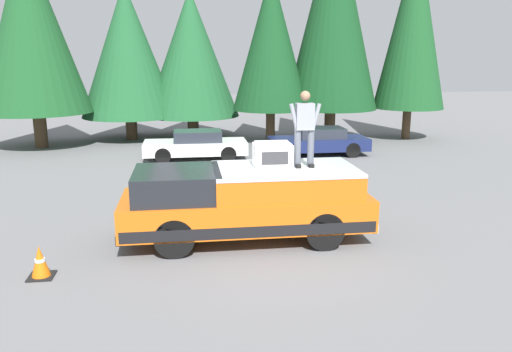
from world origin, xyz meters
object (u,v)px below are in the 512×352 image
at_px(pickup_truck, 246,202).
at_px(compressor_unit, 273,155).
at_px(person_on_truck_bed, 305,127).
at_px(traffic_cone, 40,263).
at_px(parked_car_navy, 319,141).
at_px(parked_car_white, 196,145).

bearing_deg(pickup_truck, compressor_unit, -81.71).
relative_size(pickup_truck, compressor_unit, 6.60).
xyz_separation_m(pickup_truck, person_on_truck_bed, (0.00, -1.31, 1.68)).
xyz_separation_m(compressor_unit, traffic_cone, (-1.60, 4.70, -1.64)).
bearing_deg(pickup_truck, parked_car_navy, -23.72).
distance_m(compressor_unit, person_on_truck_bed, 0.94).
xyz_separation_m(compressor_unit, parked_car_navy, (9.50, -3.60, -1.35)).
relative_size(compressor_unit, parked_car_white, 0.20).
bearing_deg(parked_car_navy, person_on_truck_bed, 163.15).
relative_size(person_on_truck_bed, parked_car_white, 0.41).
height_order(parked_car_white, traffic_cone, parked_car_white).
relative_size(pickup_truck, traffic_cone, 8.94).
xyz_separation_m(parked_car_navy, parked_car_white, (-0.18, 5.13, 0.00)).
distance_m(pickup_truck, person_on_truck_bed, 2.13).
distance_m(pickup_truck, parked_car_white, 9.46).
relative_size(pickup_truck, parked_car_white, 1.35).
bearing_deg(compressor_unit, traffic_cone, 108.83).
bearing_deg(person_on_truck_bed, parked_car_white, 13.34).
bearing_deg(compressor_unit, person_on_truck_bed, -96.97).
height_order(pickup_truck, person_on_truck_bed, person_on_truck_bed).
relative_size(pickup_truck, parked_car_navy, 1.35).
xyz_separation_m(person_on_truck_bed, parked_car_navy, (9.59, -2.90, -1.97)).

